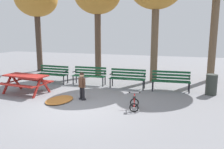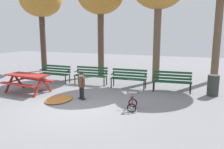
# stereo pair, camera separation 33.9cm
# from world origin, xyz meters

# --- Properties ---
(ground) EXTENTS (36.00, 36.00, 0.00)m
(ground) POSITION_xyz_m (0.00, 0.00, 0.00)
(ground) COLOR gray
(picnic_table) EXTENTS (1.90, 1.48, 0.79)m
(picnic_table) POSITION_xyz_m (-2.77, 1.06, 0.59)
(picnic_table) COLOR maroon
(picnic_table) RESTS_ON ground
(park_bench_far_left) EXTENTS (1.61, 0.50, 0.85)m
(park_bench_far_left) POSITION_xyz_m (-2.82, 3.15, 0.51)
(park_bench_far_left) COLOR #144728
(park_bench_far_left) RESTS_ON ground
(park_bench_left) EXTENTS (1.62, 0.53, 0.85)m
(park_bench_left) POSITION_xyz_m (-0.93, 3.34, 0.51)
(park_bench_left) COLOR #144728
(park_bench_left) RESTS_ON ground
(park_bench_right) EXTENTS (1.61, 0.50, 0.85)m
(park_bench_right) POSITION_xyz_m (0.97, 3.27, 0.51)
(park_bench_right) COLOR #144728
(park_bench_right) RESTS_ON ground
(park_bench_far_right) EXTENTS (1.63, 0.58, 0.85)m
(park_bench_far_right) POSITION_xyz_m (2.87, 3.31, 0.51)
(park_bench_far_right) COLOR #144728
(park_bench_far_right) RESTS_ON ground
(child_standing) EXTENTS (0.35, 0.27, 1.04)m
(child_standing) POSITION_xyz_m (-0.17, 0.94, 0.61)
(child_standing) COLOR black
(child_standing) RESTS_ON ground
(kids_bicycle) EXTENTS (0.45, 0.61, 0.54)m
(kids_bicycle) POSITION_xyz_m (1.92, 0.45, 0.20)
(kids_bicycle) COLOR black
(kids_bicycle) RESTS_ON ground
(leaf_pile) EXTENTS (0.91, 1.29, 0.07)m
(leaf_pile) POSITION_xyz_m (-0.91, 0.54, 0.04)
(leaf_pile) COLOR #B26B2D
(leaf_pile) RESTS_ON ground
(trash_bin) EXTENTS (0.44, 0.44, 0.83)m
(trash_bin) POSITION_xyz_m (4.47, 3.21, 0.42)
(trash_bin) COLOR #2D332D
(trash_bin) RESTS_ON ground
(tree_far_left) EXTENTS (2.60, 2.60, 5.63)m
(tree_far_left) POSITION_xyz_m (-5.56, 5.91, 4.45)
(tree_far_left) COLOR #423328
(tree_far_left) RESTS_ON ground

